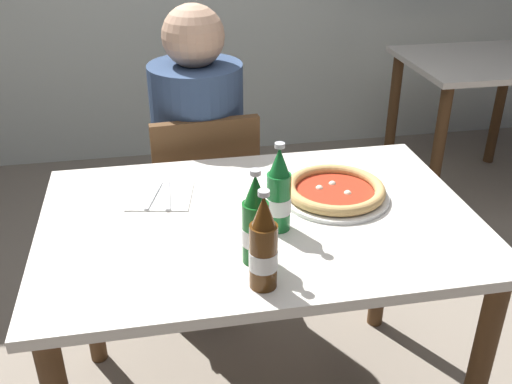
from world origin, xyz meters
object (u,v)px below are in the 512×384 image
Objects in this scene: beer_bottle_right at (255,224)px; napkin_with_cutlery at (161,196)px; dining_table_main at (259,251)px; diner_seated at (200,171)px; beer_bottle_left at (263,247)px; pizza_margherita_near at (335,191)px; beer_bottle_center at (279,194)px; dining_table_background at (479,88)px; chair_behind_table at (204,200)px.

beer_bottle_right is 1.17× the size of napkin_with_cutlery.
dining_table_main is at bearing -32.27° from napkin_with_cutlery.
diner_seated reaches higher than beer_bottle_left.
pizza_margherita_near is 0.26m from beer_bottle_center.
pizza_margherita_near is at bearing -11.22° from napkin_with_cutlery.
beer_bottle_center is (0.09, 0.24, 0.00)m from beer_bottle_left.
pizza_margherita_near reaches higher than napkin_with_cutlery.
diner_seated is 1.01m from beer_bottle_left.
diner_seated is 4.89× the size of beer_bottle_left.
napkin_with_cutlery is at bearing 114.20° from beer_bottle_left.
beer_bottle_center is 1.17× the size of napkin_with_cutlery.
beer_bottle_left is at bearing -131.92° from dining_table_background.
beer_bottle_right is (-0.29, -0.27, 0.08)m from pizza_margherita_near.
pizza_margherita_near is 1.29× the size of beer_bottle_center.
diner_seated is 0.54m from napkin_with_cutlery.
dining_table_main is at bearing -80.86° from diner_seated.
napkin_with_cutlery is (-1.72, -1.20, 0.16)m from dining_table_background.
dining_table_background is 2.11m from napkin_with_cutlery.
beer_bottle_left is (-0.29, -0.38, 0.08)m from pizza_margherita_near.
beer_bottle_center is 0.16m from beer_bottle_right.
chair_behind_table is at bearing -153.98° from dining_table_background.
chair_behind_table is at bearing 69.89° from napkin_with_cutlery.
dining_table_background is 3.24× the size of beer_bottle_center.
napkin_with_cutlery is (-0.16, -0.44, 0.27)m from chair_behind_table.
chair_behind_table is 0.90m from beer_bottle_right.
beer_bottle_left and beer_bottle_right have the same top height.
beer_bottle_center reaches higher than chair_behind_table.
napkin_with_cutlery is at bearing 147.73° from dining_table_main.
napkin_with_cutlery is at bearing 168.78° from pizza_margherita_near.
dining_table_background is 3.80× the size of napkin_with_cutlery.
pizza_margherita_near is 1.29× the size of beer_bottle_left.
diner_seated is at bearing 120.11° from pizza_margherita_near.
beer_bottle_right is (0.05, -0.82, 0.37)m from chair_behind_table.
beer_bottle_right is (-0.05, -0.21, 0.22)m from dining_table_main.
dining_table_main is 0.28m from pizza_margherita_near.
beer_bottle_right is at bearing -60.22° from napkin_with_cutlery.
beer_bottle_center is at bearing 69.75° from beer_bottle_left.
dining_table_main is 1.41× the size of chair_behind_table.
beer_bottle_center reaches higher than pizza_margherita_near.
dining_table_main is 0.33m from napkin_with_cutlery.
beer_bottle_left is (-1.51, -1.68, 0.26)m from dining_table_background.
diner_seated reaches higher than beer_bottle_center.
beer_bottle_center is 1.00× the size of beer_bottle_right.
dining_table_background is 2.20m from beer_bottle_right.
chair_behind_table is 1.06× the size of dining_table_background.
dining_table_background is at bearing 24.44° from diner_seated.
chair_behind_table is 3.44× the size of beer_bottle_center.
pizza_margherita_near is at bearing 52.48° from beer_bottle_left.
chair_behind_table is 0.79m from beer_bottle_center.
chair_behind_table is 0.70m from pizza_margherita_near.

